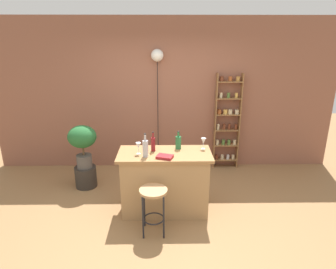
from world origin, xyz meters
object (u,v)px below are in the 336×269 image
(spice_shelf, at_px, (227,122))
(plant_stool, at_px, (86,177))
(wine_glass_left, at_px, (138,146))
(wine_glass_center, at_px, (203,141))
(potted_plant, at_px, (82,141))
(bar_stool, at_px, (153,200))
(pendant_globe_light, at_px, (157,57))
(bottle_spirits_clear, at_px, (145,148))
(cookbook, at_px, (165,157))
(bottle_sauce_amber, at_px, (178,142))
(bottle_vinegar, at_px, (153,144))

(spice_shelf, height_order, plant_stool, spice_shelf)
(wine_glass_left, distance_m, wine_glass_center, 0.93)
(potted_plant, bearing_deg, spice_shelf, 16.83)
(bar_stool, height_order, pendant_globe_light, pendant_globe_light)
(plant_stool, distance_m, wine_glass_left, 1.51)
(plant_stool, xyz_separation_m, wine_glass_center, (1.90, -0.60, 0.85))
(pendant_globe_light, bearing_deg, bottle_spirits_clear, -94.71)
(potted_plant, bearing_deg, pendant_globe_light, 33.03)
(wine_glass_left, bearing_deg, bar_stool, -66.44)
(cookbook, bearing_deg, potted_plant, 163.92)
(bottle_sauce_amber, height_order, wine_glass_center, bottle_sauce_amber)
(wine_glass_center, height_order, pendant_globe_light, pendant_globe_light)
(spice_shelf, distance_m, pendant_globe_light, 1.76)
(spice_shelf, xyz_separation_m, wine_glass_left, (-1.54, -1.54, 0.10))
(spice_shelf, height_order, bottle_spirits_clear, spice_shelf)
(potted_plant, distance_m, bottle_sauce_amber, 1.66)
(spice_shelf, bearing_deg, pendant_globe_light, 178.65)
(plant_stool, xyz_separation_m, bottle_spirits_clear, (1.09, -0.88, 0.85))
(wine_glass_left, bearing_deg, wine_glass_center, 11.09)
(bottle_spirits_clear, bearing_deg, pendant_globe_light, 85.29)
(pendant_globe_light, bearing_deg, spice_shelf, -1.35)
(pendant_globe_light, bearing_deg, wine_glass_left, -98.63)
(wine_glass_left, height_order, cookbook, wine_glass_left)
(potted_plant, xyz_separation_m, bottle_vinegar, (1.18, -0.67, 0.19))
(bottle_vinegar, bearing_deg, pendant_globe_light, 88.39)
(bar_stool, distance_m, potted_plant, 1.78)
(wine_glass_center, bearing_deg, bottle_sauce_amber, 177.74)
(spice_shelf, bearing_deg, bottle_vinegar, -133.12)
(bar_stool, bearing_deg, bottle_sauce_amber, 63.37)
(bar_stool, xyz_separation_m, spice_shelf, (1.33, 2.03, 0.45))
(plant_stool, relative_size, cookbook, 1.71)
(plant_stool, bearing_deg, cookbook, -34.63)
(potted_plant, bearing_deg, bar_stool, -46.68)
(bottle_vinegar, bearing_deg, cookbook, -57.48)
(cookbook, bearing_deg, bottle_sauce_amber, 79.11)
(bottle_vinegar, distance_m, pendant_globe_light, 1.83)
(bar_stool, distance_m, cookbook, 0.59)
(wine_glass_left, xyz_separation_m, pendant_globe_light, (0.24, 1.58, 1.08))
(bottle_spirits_clear, height_order, wine_glass_left, bottle_spirits_clear)
(spice_shelf, distance_m, bottle_sauce_amber, 1.68)
(bottle_sauce_amber, xyz_separation_m, pendant_globe_light, (-0.32, 1.38, 1.10))
(spice_shelf, bearing_deg, bar_stool, -123.18)
(bottle_sauce_amber, xyz_separation_m, cookbook, (-0.19, -0.34, -0.08))
(bottle_vinegar, distance_m, wine_glass_left, 0.23)
(pendant_globe_light, bearing_deg, bottle_sauce_amber, -77.10)
(wine_glass_left, bearing_deg, potted_plant, 141.58)
(plant_stool, bearing_deg, bottle_spirits_clear, -39.08)
(wine_glass_left, xyz_separation_m, cookbook, (0.36, -0.15, -0.10))
(bottle_spirits_clear, height_order, pendant_globe_light, pendant_globe_light)
(bottle_sauce_amber, xyz_separation_m, wine_glass_center, (0.36, -0.01, 0.02))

